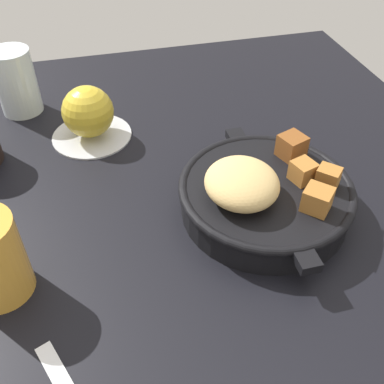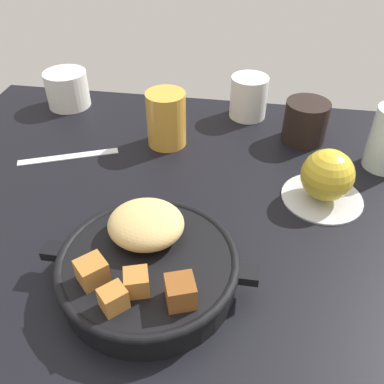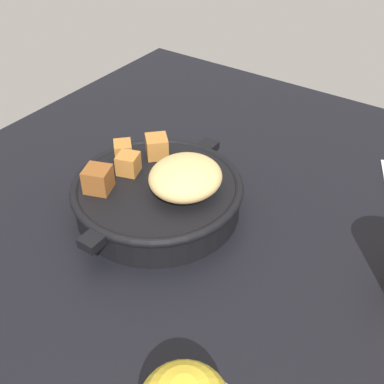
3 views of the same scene
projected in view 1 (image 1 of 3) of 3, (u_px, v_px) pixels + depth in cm
name	position (u px, v px, depth cm)	size (l,w,h in cm)	color
ground_plane	(196.00, 210.00, 60.68)	(97.36, 85.70, 2.40)	black
cast_iron_skillet	(264.00, 194.00, 56.72)	(26.47, 22.18, 8.40)	black
saucer_plate	(92.00, 135.00, 71.30)	(12.48, 12.48, 0.60)	#B7BABF
red_apple	(88.00, 112.00, 68.47)	(7.89, 7.89, 7.89)	gold
water_glass_tall	(16.00, 82.00, 73.76)	(6.66, 6.66, 10.74)	silver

